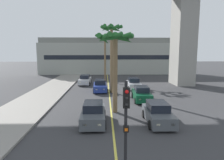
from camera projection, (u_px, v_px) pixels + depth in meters
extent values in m
cube|color=gray|center=(19.00, 112.00, 17.25)|extent=(4.80, 80.00, 0.15)
cube|color=#DBCC4C|center=(109.00, 93.00, 25.47)|extent=(0.14, 56.00, 0.01)
cube|color=gray|center=(183.00, 37.00, 31.77)|extent=(2.80, 4.40, 15.32)
cube|color=#ADB2A8|center=(107.00, 58.00, 49.88)|extent=(32.02, 8.00, 7.34)
cube|color=gray|center=(107.00, 41.00, 49.28)|extent=(31.38, 7.20, 1.20)
cube|color=black|center=(107.00, 57.00, 45.85)|extent=(28.82, 0.04, 1.00)
cube|color=#4C5156|center=(93.00, 116.00, 14.77)|extent=(1.76, 4.12, 0.80)
cube|color=black|center=(93.00, 106.00, 14.83)|extent=(1.42, 2.07, 0.60)
cube|color=#F2EDCC|center=(99.00, 125.00, 12.80)|extent=(0.24, 0.08, 0.14)
cube|color=#F2EDCC|center=(85.00, 125.00, 12.76)|extent=(0.24, 0.08, 0.14)
cylinder|color=black|center=(105.00, 125.00, 13.59)|extent=(0.23, 0.64, 0.64)
cylinder|color=black|center=(81.00, 125.00, 13.51)|extent=(0.23, 0.64, 0.64)
cylinder|color=black|center=(104.00, 114.00, 16.11)|extent=(0.23, 0.64, 0.64)
cylinder|color=black|center=(84.00, 114.00, 16.03)|extent=(0.23, 0.64, 0.64)
cube|color=#4C5156|center=(158.00, 115.00, 14.82)|extent=(1.77, 4.13, 0.80)
cube|color=black|center=(158.00, 106.00, 14.88)|extent=(1.43, 2.07, 0.60)
cube|color=#F2EDCC|center=(173.00, 125.00, 12.83)|extent=(0.24, 0.08, 0.14)
cube|color=#F2EDCC|center=(158.00, 125.00, 12.82)|extent=(0.24, 0.08, 0.14)
cylinder|color=black|center=(174.00, 125.00, 13.61)|extent=(0.23, 0.64, 0.64)
cylinder|color=black|center=(151.00, 125.00, 13.58)|extent=(0.23, 0.64, 0.64)
cylinder|color=black|center=(164.00, 114.00, 16.13)|extent=(0.23, 0.64, 0.64)
cylinder|color=black|center=(144.00, 114.00, 16.10)|extent=(0.23, 0.64, 0.64)
cube|color=navy|center=(100.00, 87.00, 26.76)|extent=(1.86, 4.16, 0.80)
cube|color=black|center=(100.00, 82.00, 26.81)|extent=(1.47, 2.10, 0.60)
cube|color=#F2EDCC|center=(104.00, 90.00, 24.80)|extent=(0.24, 0.09, 0.14)
cube|color=#F2EDCC|center=(97.00, 90.00, 24.73)|extent=(0.24, 0.09, 0.14)
cylinder|color=black|center=(106.00, 91.00, 25.60)|extent=(0.25, 0.65, 0.64)
cylinder|color=black|center=(94.00, 91.00, 25.48)|extent=(0.25, 0.65, 0.64)
cylinder|color=black|center=(106.00, 87.00, 28.11)|extent=(0.25, 0.65, 0.64)
cylinder|color=black|center=(94.00, 87.00, 27.99)|extent=(0.25, 0.65, 0.64)
cube|color=#B7BABF|center=(85.00, 81.00, 32.53)|extent=(1.81, 4.15, 0.80)
cube|color=black|center=(85.00, 77.00, 32.59)|extent=(1.45, 2.09, 0.60)
cube|color=#F2EDCC|center=(86.00, 82.00, 30.54)|extent=(0.24, 0.09, 0.14)
cube|color=#F2EDCC|center=(80.00, 82.00, 30.53)|extent=(0.24, 0.09, 0.14)
cylinder|color=black|center=(89.00, 84.00, 31.32)|extent=(0.24, 0.65, 0.64)
cylinder|color=black|center=(79.00, 84.00, 31.31)|extent=(0.24, 0.65, 0.64)
cylinder|color=black|center=(91.00, 81.00, 33.84)|extent=(0.24, 0.65, 0.64)
cylinder|color=black|center=(81.00, 81.00, 33.82)|extent=(0.24, 0.65, 0.64)
cube|color=#B7BABF|center=(134.00, 85.00, 28.61)|extent=(1.71, 4.10, 0.80)
cube|color=black|center=(134.00, 80.00, 28.66)|extent=(1.40, 2.05, 0.60)
cube|color=#F2EDCC|center=(139.00, 87.00, 26.63)|extent=(0.24, 0.08, 0.14)
cube|color=#F2EDCC|center=(132.00, 87.00, 26.60)|extent=(0.24, 0.08, 0.14)
cylinder|color=black|center=(141.00, 88.00, 27.42)|extent=(0.22, 0.64, 0.64)
cylinder|color=black|center=(129.00, 88.00, 27.36)|extent=(0.22, 0.64, 0.64)
cylinder|color=black|center=(138.00, 85.00, 29.93)|extent=(0.22, 0.64, 0.64)
cylinder|color=black|center=(127.00, 85.00, 29.88)|extent=(0.22, 0.64, 0.64)
cube|color=#0C4728|center=(142.00, 95.00, 21.65)|extent=(1.80, 4.14, 0.80)
cube|color=black|center=(141.00, 89.00, 21.70)|extent=(1.44, 2.08, 0.60)
cube|color=#F2EDCC|center=(150.00, 99.00, 19.65)|extent=(0.24, 0.09, 0.14)
cube|color=#F2EDCC|center=(140.00, 99.00, 19.64)|extent=(0.24, 0.09, 0.14)
cylinder|color=black|center=(151.00, 101.00, 20.43)|extent=(0.24, 0.65, 0.64)
cylinder|color=black|center=(136.00, 101.00, 20.41)|extent=(0.24, 0.65, 0.64)
cylinder|color=black|center=(147.00, 95.00, 22.95)|extent=(0.24, 0.65, 0.64)
cylinder|color=black|center=(133.00, 95.00, 22.93)|extent=(0.24, 0.65, 0.64)
cylinder|color=black|center=(126.00, 135.00, 7.65)|extent=(0.12, 0.12, 4.20)
cube|color=black|center=(126.00, 98.00, 7.30)|extent=(0.24, 0.20, 0.76)
sphere|color=red|center=(127.00, 92.00, 7.17)|extent=(0.14, 0.14, 0.14)
sphere|color=black|center=(127.00, 98.00, 7.20)|extent=(0.14, 0.14, 0.14)
sphere|color=black|center=(127.00, 105.00, 7.23)|extent=(0.14, 0.14, 0.14)
cube|color=black|center=(126.00, 129.00, 7.49)|extent=(0.20, 0.16, 0.24)
cube|color=orange|center=(126.00, 130.00, 7.41)|extent=(0.12, 0.03, 0.12)
cylinder|color=brown|center=(105.00, 59.00, 35.54)|extent=(0.34, 0.34, 8.01)
sphere|color=#236028|center=(105.00, 35.00, 34.96)|extent=(0.60, 0.60, 0.60)
cone|color=#236028|center=(111.00, 38.00, 35.18)|extent=(0.68, 2.34, 1.12)
cone|color=#236028|center=(109.00, 37.00, 35.87)|extent=(2.03, 1.87, 0.96)
cone|color=#236028|center=(105.00, 37.00, 36.12)|extent=(2.33, 0.44, 0.86)
cone|color=#236028|center=(100.00, 38.00, 35.71)|extent=(1.82, 2.06, 1.09)
cone|color=#236028|center=(98.00, 37.00, 35.00)|extent=(0.51, 2.33, 1.03)
cone|color=#236028|center=(101.00, 37.00, 34.08)|extent=(2.12, 1.74, 1.10)
cone|color=#236028|center=(105.00, 36.00, 33.87)|extent=(2.33, 0.44, 0.96)
cone|color=#236028|center=(109.00, 37.00, 34.14)|extent=(2.09, 1.79, 0.99)
cylinder|color=brown|center=(111.00, 61.00, 25.53)|extent=(0.36, 0.36, 8.28)
sphere|color=#236028|center=(111.00, 26.00, 24.93)|extent=(0.60, 0.60, 0.60)
cone|color=#236028|center=(119.00, 28.00, 24.97)|extent=(0.50, 1.85, 0.88)
cone|color=#236028|center=(116.00, 30.00, 25.59)|extent=(1.54, 1.66, 1.03)
cone|color=#236028|center=(112.00, 29.00, 25.85)|extent=(1.88, 0.66, 0.90)
cone|color=#236028|center=(106.00, 30.00, 25.57)|extent=(1.60, 1.61, 1.01)
cone|color=#236028|center=(104.00, 28.00, 24.87)|extent=(0.57, 1.87, 0.89)
cone|color=#236028|center=(106.00, 28.00, 24.33)|extent=(1.60, 1.62, 0.97)
cone|color=#236028|center=(112.00, 28.00, 24.10)|extent=(1.85, 0.57, 1.03)
cone|color=#236028|center=(117.00, 28.00, 24.38)|extent=(1.58, 1.64, 0.83)
cylinder|color=brown|center=(115.00, 76.00, 17.15)|extent=(0.41, 0.41, 6.48)
sphere|color=#236028|center=(115.00, 35.00, 16.67)|extent=(0.60, 0.60, 0.60)
cone|color=#236028|center=(128.00, 38.00, 16.72)|extent=(0.48, 2.14, 0.89)
cone|color=#236028|center=(124.00, 40.00, 17.39)|extent=(1.67, 1.94, 1.00)
cone|color=#236028|center=(118.00, 39.00, 17.70)|extent=(2.17, 0.99, 0.81)
cone|color=#236028|center=(109.00, 38.00, 17.60)|extent=(2.10, 1.36, 0.81)
cone|color=#236028|center=(104.00, 40.00, 17.12)|extent=(1.30, 2.11, 1.04)
cone|color=#236028|center=(104.00, 38.00, 16.21)|extent=(1.35, 2.10, 0.89)
cone|color=#236028|center=(110.00, 38.00, 15.76)|extent=(2.12, 1.28, 0.95)
cone|color=#236028|center=(119.00, 38.00, 15.70)|extent=(2.18, 0.85, 0.90)
cone|color=#236028|center=(126.00, 38.00, 16.17)|extent=(1.54, 2.02, 0.86)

